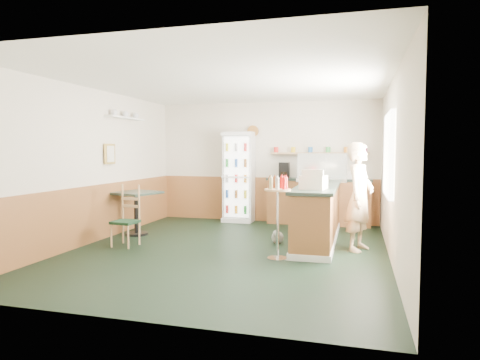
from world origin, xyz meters
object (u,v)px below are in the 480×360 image
(cash_register, at_px, (314,182))
(drinks_fridge, at_px, (239,177))
(display_case, at_px, (322,168))
(shopkeeper, at_px, (360,197))
(cafe_chair, at_px, (128,214))
(condiment_stand, at_px, (278,205))
(cafe_table, at_px, (136,205))

(cash_register, bearing_deg, drinks_fridge, 136.06)
(drinks_fridge, xyz_separation_m, display_case, (1.93, -0.87, 0.26))
(shopkeeper, bearing_deg, display_case, 47.56)
(cash_register, distance_m, cafe_chair, 3.17)
(cash_register, xyz_separation_m, condiment_stand, (-0.47, -0.56, -0.31))
(display_case, height_order, cafe_table, display_case)
(display_case, bearing_deg, cash_register, -90.00)
(shopkeeper, distance_m, condiment_stand, 1.48)
(display_case, bearing_deg, drinks_fridge, 155.58)
(display_case, height_order, cafe_chair, display_case)
(drinks_fridge, xyz_separation_m, cash_register, (1.93, -2.54, 0.10))
(cafe_table, distance_m, cafe_chair, 0.89)
(cash_register, xyz_separation_m, cafe_table, (-3.40, 0.53, -0.53))
(cash_register, distance_m, condiment_stand, 0.79)
(drinks_fridge, relative_size, cafe_table, 2.15)
(display_case, xyz_separation_m, shopkeeper, (0.70, -1.32, -0.40))
(condiment_stand, height_order, cafe_table, condiment_stand)
(shopkeeper, height_order, condiment_stand, shopkeeper)
(condiment_stand, bearing_deg, shopkeeper, 37.84)
(cafe_table, bearing_deg, shopkeeper, -2.64)
(cafe_chair, bearing_deg, display_case, 36.45)
(display_case, relative_size, condiment_stand, 0.77)
(cafe_chair, bearing_deg, drinks_fridge, 71.60)
(condiment_stand, relative_size, cafe_chair, 1.19)
(shopkeeper, distance_m, cafe_table, 4.11)
(cafe_table, bearing_deg, condiment_stand, -20.46)
(drinks_fridge, distance_m, shopkeeper, 3.43)
(cafe_table, bearing_deg, drinks_fridge, 53.73)
(shopkeeper, relative_size, cafe_chair, 1.69)
(drinks_fridge, distance_m, condiment_stand, 3.44)
(drinks_fridge, bearing_deg, condiment_stand, -64.78)
(cash_register, bearing_deg, cafe_chair, -165.55)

